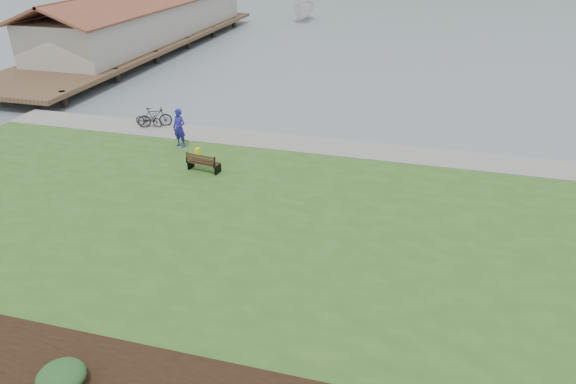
# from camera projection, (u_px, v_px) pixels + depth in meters

# --- Properties ---
(ground) EXTENTS (600.00, 600.00, 0.00)m
(ground) POSITION_uv_depth(u_px,v_px,m) (272.00, 220.00, 19.59)
(ground) COLOR slate
(ground) RESTS_ON ground
(lawn) EXTENTS (34.00, 20.00, 0.40)m
(lawn) POSITION_uv_depth(u_px,v_px,m) (255.00, 243.00, 17.78)
(lawn) COLOR #2E5A1F
(lawn) RESTS_ON ground
(shoreline_path) EXTENTS (34.00, 2.20, 0.03)m
(shoreline_path) POSITION_uv_depth(u_px,v_px,m) (312.00, 145.00, 25.32)
(shoreline_path) COLOR gray
(shoreline_path) RESTS_ON lawn
(pier_pavilion) EXTENTS (8.00, 36.00, 5.40)m
(pier_pavilion) POSITION_uv_depth(u_px,v_px,m) (148.00, 18.00, 46.64)
(pier_pavilion) COLOR #4C3826
(pier_pavilion) RESTS_ON ground
(park_bench) EXTENTS (1.50, 0.79, 0.89)m
(park_bench) POSITION_uv_depth(u_px,v_px,m) (203.00, 162.00, 22.35)
(park_bench) COLOR #301F13
(park_bench) RESTS_ON lawn
(person) EXTENTS (0.91, 0.72, 2.23)m
(person) POSITION_uv_depth(u_px,v_px,m) (179.00, 125.00, 24.65)
(person) COLOR navy
(person) RESTS_ON lawn
(bicycle_a) EXTENTS (0.63, 1.61, 0.83)m
(bicycle_a) POSITION_uv_depth(u_px,v_px,m) (149.00, 119.00, 27.50)
(bicycle_a) COLOR black
(bicycle_a) RESTS_ON lawn
(bicycle_b) EXTENTS (1.34, 1.83, 1.09)m
(bicycle_b) POSITION_uv_depth(u_px,v_px,m) (155.00, 117.00, 27.36)
(bicycle_b) COLOR black
(bicycle_b) RESTS_ON lawn
(sailboat) EXTENTS (9.73, 9.90, 25.06)m
(sailboat) POSITION_uv_depth(u_px,v_px,m) (304.00, 20.00, 62.11)
(sailboat) COLOR silver
(sailboat) RESTS_ON ground
(pannier) EXTENTS (0.24, 0.29, 0.27)m
(pannier) POSITION_uv_depth(u_px,v_px,m) (198.00, 151.00, 24.30)
(pannier) COLOR yellow
(pannier) RESTS_ON lawn
(shrub_0) EXTENTS (1.12, 1.12, 0.56)m
(shrub_0) POSITION_uv_depth(u_px,v_px,m) (61.00, 377.00, 11.81)
(shrub_0) COLOR #1E4C21
(shrub_0) RESTS_ON garden_bed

